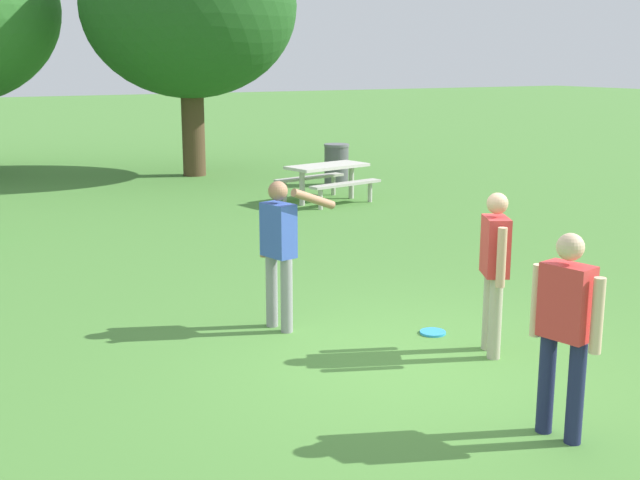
{
  "coord_description": "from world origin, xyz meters",
  "views": [
    {
      "loc": [
        -4.39,
        -6.23,
        2.91
      ],
      "look_at": [
        -0.32,
        1.32,
        1.0
      ],
      "focal_mm": 45.97,
      "sensor_mm": 36.0,
      "label": 1
    }
  ],
  "objects_px": {
    "picnic_table_near": "(327,175)",
    "person_thrower": "(565,323)",
    "person_catcher": "(280,243)",
    "person_bystander": "(495,263)",
    "trash_can_further_along": "(336,164)",
    "tree_far_right": "(189,6)",
    "frisbee": "(433,332)"
  },
  "relations": [
    {
      "from": "person_catcher",
      "to": "person_bystander",
      "type": "relative_size",
      "value": 1.0
    },
    {
      "from": "person_thrower",
      "to": "trash_can_further_along",
      "type": "relative_size",
      "value": 1.71
    },
    {
      "from": "person_thrower",
      "to": "frisbee",
      "type": "distance_m",
      "value": 2.72
    },
    {
      "from": "person_catcher",
      "to": "frisbee",
      "type": "xyz_separation_m",
      "value": [
        1.38,
        -0.93,
        -0.95
      ]
    },
    {
      "from": "tree_far_right",
      "to": "trash_can_further_along",
      "type": "bearing_deg",
      "value": -52.77
    },
    {
      "from": "person_catcher",
      "to": "picnic_table_near",
      "type": "height_order",
      "value": "person_catcher"
    },
    {
      "from": "person_catcher",
      "to": "person_thrower",
      "type": "bearing_deg",
      "value": -77.17
    },
    {
      "from": "person_catcher",
      "to": "person_bystander",
      "type": "bearing_deg",
      "value": -48.1
    },
    {
      "from": "picnic_table_near",
      "to": "tree_far_right",
      "type": "relative_size",
      "value": 0.31
    },
    {
      "from": "person_thrower",
      "to": "frisbee",
      "type": "relative_size",
      "value": 5.84
    },
    {
      "from": "trash_can_further_along",
      "to": "person_catcher",
      "type": "bearing_deg",
      "value": -122.84
    },
    {
      "from": "person_bystander",
      "to": "tree_far_right",
      "type": "height_order",
      "value": "tree_far_right"
    },
    {
      "from": "frisbee",
      "to": "trash_can_further_along",
      "type": "distance_m",
      "value": 10.61
    },
    {
      "from": "picnic_table_near",
      "to": "trash_can_further_along",
      "type": "xyz_separation_m",
      "value": [
        1.29,
        1.89,
        -0.08
      ]
    },
    {
      "from": "person_bystander",
      "to": "tree_far_right",
      "type": "xyz_separation_m",
      "value": [
        1.76,
        13.58,
        3.18
      ]
    },
    {
      "from": "person_catcher",
      "to": "frisbee",
      "type": "height_order",
      "value": "person_catcher"
    },
    {
      "from": "person_thrower",
      "to": "tree_far_right",
      "type": "xyz_separation_m",
      "value": [
        2.51,
        15.29,
        3.18
      ]
    },
    {
      "from": "person_catcher",
      "to": "trash_can_further_along",
      "type": "bearing_deg",
      "value": 57.16
    },
    {
      "from": "frisbee",
      "to": "picnic_table_near",
      "type": "relative_size",
      "value": 0.14
    },
    {
      "from": "person_catcher",
      "to": "tree_far_right",
      "type": "height_order",
      "value": "tree_far_right"
    },
    {
      "from": "picnic_table_near",
      "to": "person_bystander",
      "type": "bearing_deg",
      "value": -108.32
    },
    {
      "from": "person_thrower",
      "to": "trash_can_further_along",
      "type": "xyz_separation_m",
      "value": [
        4.88,
        12.18,
        -0.46
      ]
    },
    {
      "from": "frisbee",
      "to": "tree_far_right",
      "type": "distance_m",
      "value": 13.59
    },
    {
      "from": "person_bystander",
      "to": "tree_far_right",
      "type": "bearing_deg",
      "value": 82.62
    },
    {
      "from": "picnic_table_near",
      "to": "person_thrower",
      "type": "bearing_deg",
      "value": -109.25
    },
    {
      "from": "picnic_table_near",
      "to": "trash_can_further_along",
      "type": "relative_size",
      "value": 2.03
    },
    {
      "from": "person_bystander",
      "to": "picnic_table_near",
      "type": "height_order",
      "value": "person_bystander"
    },
    {
      "from": "frisbee",
      "to": "person_bystander",
      "type": "bearing_deg",
      "value": -78.86
    },
    {
      "from": "trash_can_further_along",
      "to": "frisbee",
      "type": "bearing_deg",
      "value": -113.8
    },
    {
      "from": "person_thrower",
      "to": "person_catcher",
      "type": "bearing_deg",
      "value": 102.83
    },
    {
      "from": "tree_far_right",
      "to": "person_thrower",
      "type": "bearing_deg",
      "value": -99.33
    },
    {
      "from": "trash_can_further_along",
      "to": "tree_far_right",
      "type": "relative_size",
      "value": 0.15
    }
  ]
}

